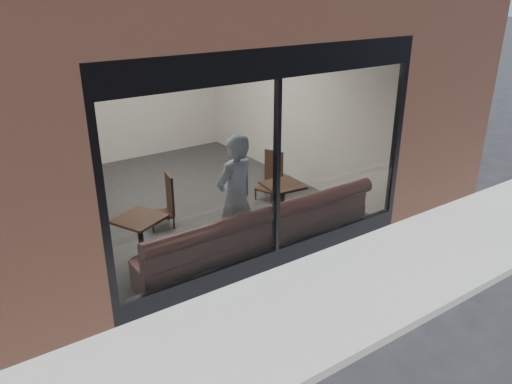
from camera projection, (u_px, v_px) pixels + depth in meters
ground at (378, 341)px, 5.93m from camera, size 120.00×120.00×0.00m
sidewalk_near at (322, 300)px, 6.68m from camera, size 40.00×2.00×0.01m
kerb_near at (382, 339)px, 5.87m from camera, size 40.00×0.10×0.12m
host_building_pier_right at (256, 77)px, 13.34m from camera, size 2.50×12.00×3.20m
host_building_backfill at (81, 75)px, 13.65m from camera, size 5.00×6.00×3.20m
cafe_floor at (185, 200)px, 9.71m from camera, size 6.00×6.00×0.00m
cafe_ceiling at (174, 30)px, 8.48m from camera, size 6.00×6.00×0.00m
cafe_wall_back at (121, 93)px, 11.37m from camera, size 5.00×0.00×5.00m
cafe_wall_left at (36, 144)px, 7.79m from camera, size 0.00×6.00×6.00m
cafe_wall_right at (287, 104)px, 10.40m from camera, size 0.00×6.00×6.00m
storefront_kick at (275, 258)px, 7.42m from camera, size 5.00×0.10×0.30m
storefront_header at (279, 62)px, 6.32m from camera, size 5.00×0.10×0.40m
storefront_mullion at (277, 170)px, 6.88m from camera, size 0.06×0.10×2.50m
storefront_glass at (278, 170)px, 6.86m from camera, size 4.80×0.00×4.80m
banquette at (260, 243)px, 7.70m from camera, size 4.00×0.55×0.45m
person at (235, 198)px, 7.39m from camera, size 0.81×0.63×1.96m
cafe_table_left at (139, 219)px, 7.29m from camera, size 0.84×0.84×0.04m
cafe_table_right at (283, 185)px, 8.51m from camera, size 0.69×0.69×0.04m
cafe_chair_left at (160, 215)px, 8.59m from camera, size 0.46×0.46×0.04m
cafe_chair_right at (268, 188)px, 9.70m from camera, size 0.52×0.52×0.04m
wall_poster at (60, 175)px, 7.04m from camera, size 0.02×0.53×0.70m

